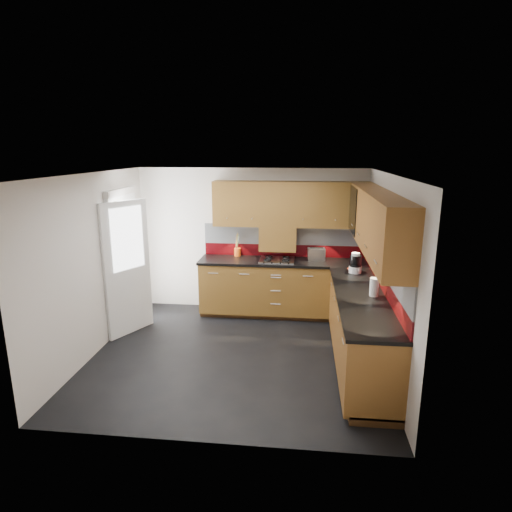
# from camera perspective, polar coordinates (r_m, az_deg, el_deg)

# --- Properties ---
(room) EXTENTS (4.00, 3.80, 2.64)m
(room) POSITION_cam_1_polar(r_m,az_deg,el_deg) (5.42, -2.83, 1.31)
(room) COLOR black
(base_cabinets) EXTENTS (2.70, 3.20, 0.95)m
(base_cabinets) POSITION_cam_1_polar(r_m,az_deg,el_deg) (6.35, 7.94, -6.89)
(base_cabinets) COLOR brown
(base_cabinets) RESTS_ON room
(countertop) EXTENTS (2.72, 3.22, 0.04)m
(countertop) POSITION_cam_1_polar(r_m,az_deg,el_deg) (6.18, 7.97, -2.75)
(countertop) COLOR black
(countertop) RESTS_ON base_cabinets
(backsplash) EXTENTS (2.70, 3.20, 0.54)m
(backsplash) POSITION_cam_1_polar(r_m,az_deg,el_deg) (6.33, 10.02, 0.30)
(backsplash) COLOR maroon
(backsplash) RESTS_ON countertop
(upper_cabinets) EXTENTS (2.50, 3.20, 0.72)m
(upper_cabinets) POSITION_cam_1_polar(r_m,az_deg,el_deg) (6.07, 9.91, 5.76)
(upper_cabinets) COLOR brown
(upper_cabinets) RESTS_ON room
(extractor_hood) EXTENTS (0.60, 0.33, 0.40)m
(extractor_hood) POSITION_cam_1_polar(r_m,az_deg,el_deg) (7.00, 2.94, 2.40)
(extractor_hood) COLOR brown
(extractor_hood) RESTS_ON room
(glass_cabinet) EXTENTS (0.32, 0.80, 0.66)m
(glass_cabinet) POSITION_cam_1_polar(r_m,az_deg,el_deg) (6.39, 14.09, 6.20)
(glass_cabinet) COLOR black
(glass_cabinet) RESTS_ON room
(back_door) EXTENTS (0.42, 1.19, 2.04)m
(back_door) POSITION_cam_1_polar(r_m,az_deg,el_deg) (6.72, -16.91, -0.86)
(back_door) COLOR white
(back_door) RESTS_ON room
(gas_hob) EXTENTS (0.56, 0.49, 0.04)m
(gas_hob) POSITION_cam_1_polar(r_m,az_deg,el_deg) (6.92, 2.82, -0.52)
(gas_hob) COLOR silver
(gas_hob) RESTS_ON countertop
(utensil_pot) EXTENTS (0.11, 0.11, 0.40)m
(utensil_pot) POSITION_cam_1_polar(r_m,az_deg,el_deg) (7.20, -2.50, 0.71)
(utensil_pot) COLOR #D95614
(utensil_pot) RESTS_ON countertop
(toaster) EXTENTS (0.29, 0.19, 0.20)m
(toaster) POSITION_cam_1_polar(r_m,az_deg,el_deg) (7.01, 8.04, 0.26)
(toaster) COLOR silver
(toaster) RESTS_ON countertop
(food_processor) EXTENTS (0.18, 0.18, 0.30)m
(food_processor) POSITION_cam_1_polar(r_m,az_deg,el_deg) (6.37, 13.11, -1.01)
(food_processor) COLOR white
(food_processor) RESTS_ON countertop
(paper_towel) EXTENTS (0.14, 0.14, 0.23)m
(paper_towel) POSITION_cam_1_polar(r_m,az_deg,el_deg) (5.44, 15.47, -4.02)
(paper_towel) COLOR white
(paper_towel) RESTS_ON countertop
(orange_cloth) EXTENTS (0.15, 0.14, 0.01)m
(orange_cloth) POSITION_cam_1_polar(r_m,az_deg,el_deg) (6.58, 12.74, -1.69)
(orange_cloth) COLOR red
(orange_cloth) RESTS_ON countertop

